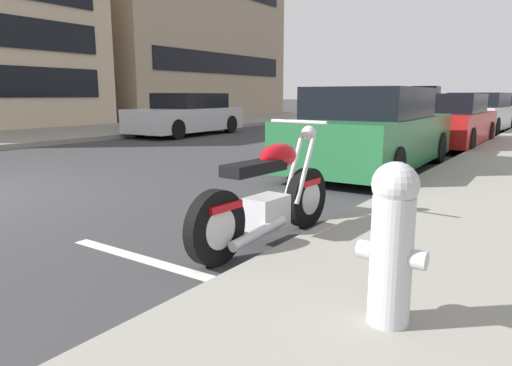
% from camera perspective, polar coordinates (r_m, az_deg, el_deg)
% --- Properties ---
extents(sidewalk_far_curb, '(120.00, 5.00, 0.14)m').
position_cam_1_polar(sidewalk_far_curb, '(20.20, -9.69, 7.11)').
color(sidewalk_far_curb, gray).
rests_on(sidewalk_far_curb, ground).
extents(parking_stall_stripe, '(0.12, 2.20, 0.01)m').
position_cam_1_polar(parking_stall_stripe, '(3.79, -11.33, -9.99)').
color(parking_stall_stripe, silver).
rests_on(parking_stall_stripe, ground).
extents(parked_motorcycle, '(1.99, 0.62, 1.10)m').
position_cam_1_polar(parked_motorcycle, '(4.16, 1.58, -1.89)').
color(parked_motorcycle, black).
rests_on(parked_motorcycle, ground).
extents(parked_car_mid_block, '(4.63, 1.96, 1.47)m').
position_cam_1_polar(parked_car_mid_block, '(8.51, 14.33, 6.21)').
color(parked_car_mid_block, '#236638').
rests_on(parked_car_mid_block, ground).
extents(parked_car_second_in_row, '(4.29, 1.95, 1.38)m').
position_cam_1_polar(parked_car_second_in_row, '(13.08, 22.40, 7.05)').
color(parked_car_second_in_row, '#AD1919').
rests_on(parked_car_second_in_row, ground).
extents(parked_car_near_corner, '(4.31, 2.08, 1.43)m').
position_cam_1_polar(parked_car_near_corner, '(18.73, 25.97, 7.78)').
color(parked_car_near_corner, silver).
rests_on(parked_car_near_corner, ground).
extents(parked_car_far_down_curb, '(4.46, 2.06, 1.35)m').
position_cam_1_polar(parked_car_far_down_curb, '(25.15, 27.98, 8.06)').
color(parked_car_far_down_curb, black).
rests_on(parked_car_far_down_curb, ground).
extents(crossing_truck, '(2.25, 5.04, 2.03)m').
position_cam_1_polar(crossing_truck, '(38.39, 21.35, 9.53)').
color(crossing_truck, '#141947').
rests_on(crossing_truck, ground).
extents(car_opposite_curb, '(4.55, 2.02, 1.41)m').
position_cam_1_polar(car_opposite_curb, '(15.96, -8.50, 8.34)').
color(car_opposite_curb, silver).
rests_on(car_opposite_curb, ground).
extents(fire_hydrant, '(0.24, 0.36, 0.87)m').
position_cam_1_polar(fire_hydrant, '(2.50, 16.58, -6.77)').
color(fire_hydrant, '#B7B7BC').
rests_on(fire_hydrant, sidewalk_near_curb).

